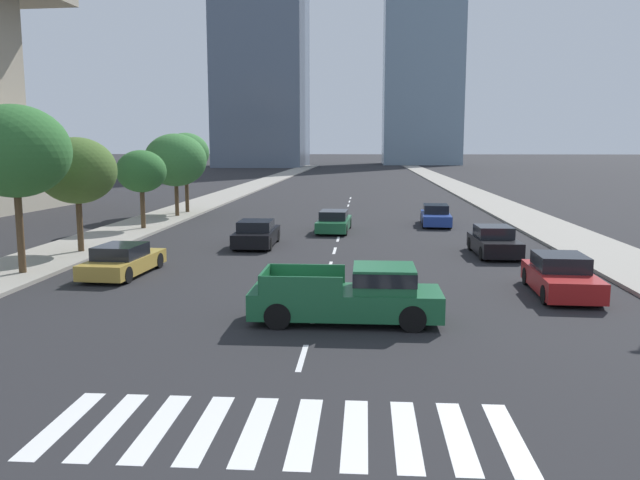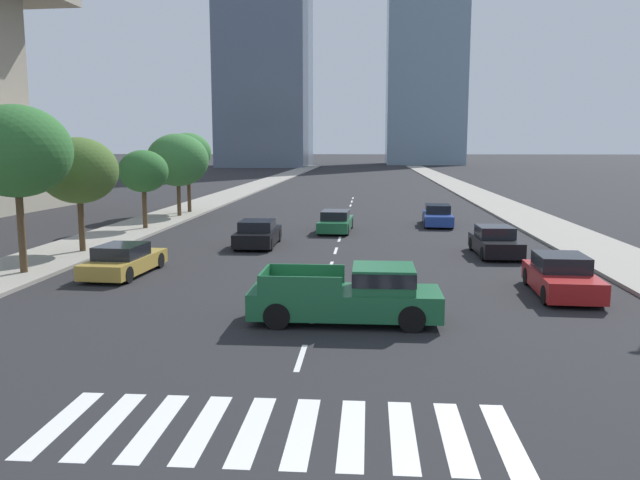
# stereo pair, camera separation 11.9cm
# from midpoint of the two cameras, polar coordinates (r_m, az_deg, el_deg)

# --- Properties ---
(sidewalk_east) EXTENTS (4.00, 260.00, 0.15)m
(sidewalk_east) POSITION_cam_midpoint_polar(r_m,az_deg,el_deg) (36.99, 21.67, 0.03)
(sidewalk_east) COLOR gray
(sidewalk_east) RESTS_ON ground
(sidewalk_west) EXTENTS (4.00, 260.00, 0.15)m
(sidewalk_west) POSITION_cam_midpoint_polar(r_m,az_deg,el_deg) (38.05, -18.00, 0.43)
(sidewalk_west) COLOR gray
(sidewalk_west) RESTS_ON ground
(crosswalk_near) EXTENTS (8.55, 2.90, 0.01)m
(crosswalk_near) POSITION_cam_midpoint_polar(r_m,az_deg,el_deg) (12.00, -3.86, -16.61)
(crosswalk_near) COLOR silver
(crosswalk_near) RESTS_ON ground
(lane_divider_center) EXTENTS (0.14, 50.00, 0.01)m
(lane_divider_center) POSITION_cam_midpoint_polar(r_m,az_deg,el_deg) (39.13, 1.80, 0.94)
(lane_divider_center) COLOR silver
(lane_divider_center) RESTS_ON ground
(pickup_truck) EXTENTS (5.49, 1.99, 1.67)m
(pickup_truck) POSITION_cam_midpoint_polar(r_m,az_deg,el_deg) (18.51, 2.97, -4.92)
(pickup_truck) COLOR #1E6038
(pickup_truck) RESTS_ON ground
(sedan_gold_0) EXTENTS (2.10, 4.61, 1.25)m
(sedan_gold_0) POSITION_cam_midpoint_polar(r_m,az_deg,el_deg) (26.45, -17.33, -1.79)
(sedan_gold_0) COLOR #B28E38
(sedan_gold_0) RESTS_ON ground
(sedan_black_1) EXTENTS (1.96, 4.45, 1.34)m
(sedan_black_1) POSITION_cam_midpoint_polar(r_m,az_deg,el_deg) (32.72, -5.80, 0.52)
(sedan_black_1) COLOR black
(sedan_black_1) RESTS_ON ground
(sedan_green_2) EXTENTS (1.99, 4.83, 1.29)m
(sedan_green_2) POSITION_cam_midpoint_polar(r_m,az_deg,el_deg) (38.10, 1.17, 1.64)
(sedan_green_2) COLOR #1E6038
(sedan_green_2) RESTS_ON ground
(sedan_blue_3) EXTENTS (1.98, 4.76, 1.33)m
(sedan_blue_3) POSITION_cam_midpoint_polar(r_m,az_deg,el_deg) (41.84, 10.22, 2.13)
(sedan_blue_3) COLOR navy
(sedan_blue_3) RESTS_ON ground
(sedan_red_4) EXTENTS (2.04, 4.46, 1.38)m
(sedan_red_4) POSITION_cam_midpoint_polar(r_m,az_deg,el_deg) (23.46, 20.59, -3.07)
(sedan_red_4) COLOR maroon
(sedan_red_4) RESTS_ON ground
(sedan_black_5) EXTENTS (1.91, 4.26, 1.36)m
(sedan_black_5) POSITION_cam_midpoint_polar(r_m,az_deg,el_deg) (30.90, 15.17, -0.18)
(sedan_black_5) COLOR black
(sedan_black_5) RESTS_ON ground
(street_tree_nearest) EXTENTS (4.19, 4.19, 6.51)m
(street_tree_nearest) POSITION_cam_midpoint_polar(r_m,az_deg,el_deg) (27.28, -25.75, 7.14)
(street_tree_nearest) COLOR #4C3823
(street_tree_nearest) RESTS_ON sidewalk_west
(street_tree_second) EXTENTS (3.63, 3.63, 5.34)m
(street_tree_second) POSITION_cam_midpoint_polar(r_m,az_deg,el_deg) (31.94, -21.00, 5.80)
(street_tree_second) COLOR #4C3823
(street_tree_second) RESTS_ON sidewalk_west
(street_tree_third) EXTENTS (2.97, 2.97, 4.69)m
(street_tree_third) POSITION_cam_midpoint_polar(r_m,az_deg,el_deg) (39.87, -15.77, 5.91)
(street_tree_third) COLOR #4C3823
(street_tree_third) RESTS_ON sidewalk_west
(street_tree_fourth) EXTENTS (4.36, 4.36, 5.80)m
(street_tree_fourth) POSITION_cam_midpoint_polar(r_m,az_deg,el_deg) (46.50, -12.86, 6.98)
(street_tree_fourth) COLOR #4C3823
(street_tree_fourth) RESTS_ON sidewalk_west
(street_tree_fifth) EXTENTS (3.47, 3.47, 5.91)m
(street_tree_fifth) POSITION_cam_midpoint_polar(r_m,az_deg,el_deg) (49.02, -11.98, 7.62)
(street_tree_fifth) COLOR #4C3823
(street_tree_fifth) RESTS_ON sidewalk_west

